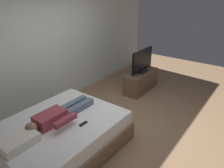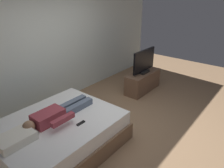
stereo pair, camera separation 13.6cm
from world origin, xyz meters
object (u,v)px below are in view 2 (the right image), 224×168
remote (81,123)px  bed (59,135)px  person (56,114)px  tv (144,62)px  pillow (15,139)px  tv_stand (143,82)px

remote → bed: bearing=116.7°
person → tv: tv is taller
pillow → remote: pillow is taller
bed → person: person is taller
pillow → tv: size_ratio=0.55×
tv → bed: bearing=-177.9°
bed → tv_stand: size_ratio=1.81×
tv_stand → remote: bearing=-169.9°
pillow → person: 0.70m
person → tv: (2.73, 0.05, 0.16)m
person → tv_stand: 2.76m
person → tv_stand: bearing=1.1°
person → remote: person is taller
person → bed: bearing=-121.5°
bed → remote: size_ratio=13.25×
tv_stand → tv: (0.00, -0.00, 0.53)m
remote → tv_stand: remote is taller
bed → remote: remote is taller
bed → pillow: (-0.67, 0.00, 0.34)m
tv_stand → tv: tv is taller
tv_stand → tv: size_ratio=1.25×
person → remote: size_ratio=8.40×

